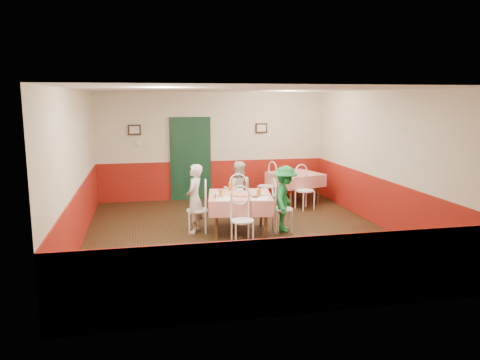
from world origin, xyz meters
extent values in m
plane|color=black|center=(0.00, 0.00, 0.00)|extent=(7.00, 7.00, 0.00)
plane|color=white|center=(0.00, 0.00, 2.80)|extent=(7.00, 7.00, 0.00)
cube|color=beige|center=(0.00, 3.50, 1.40)|extent=(6.00, 0.10, 2.80)
cube|color=beige|center=(0.00, -3.50, 1.40)|extent=(6.00, 0.10, 2.80)
cube|color=beige|center=(-3.00, 0.00, 1.40)|extent=(0.10, 7.00, 2.80)
cube|color=beige|center=(3.00, 0.00, 1.40)|extent=(0.10, 7.00, 2.80)
cube|color=maroon|center=(0.00, 3.48, 0.50)|extent=(6.00, 0.03, 1.00)
cube|color=maroon|center=(0.00, -3.48, 0.50)|extent=(6.00, 0.03, 1.00)
cube|color=maroon|center=(-2.98, 0.00, 0.50)|extent=(0.03, 7.00, 1.00)
cube|color=maroon|center=(2.98, 0.00, 0.50)|extent=(0.03, 7.00, 1.00)
cube|color=black|center=(-0.60, 3.45, 1.05)|extent=(0.96, 0.06, 2.10)
cube|color=black|center=(-2.00, 3.45, 1.85)|extent=(0.32, 0.03, 0.26)
cube|color=black|center=(1.30, 3.45, 1.85)|extent=(0.32, 0.03, 0.26)
cube|color=white|center=(-1.90, 3.45, 1.50)|extent=(0.10, 0.03, 0.10)
cube|color=red|center=(0.04, 0.22, 0.38)|extent=(1.40, 1.40, 0.77)
cube|color=red|center=(1.96, 2.54, 0.38)|extent=(1.40, 1.40, 0.77)
cylinder|color=#B74723|center=(0.05, 0.14, 0.77)|extent=(0.48, 0.48, 0.03)
cylinder|color=white|center=(-0.38, 0.28, 0.77)|extent=(0.29, 0.29, 0.01)
cylinder|color=white|center=(0.48, 0.16, 0.77)|extent=(0.29, 0.29, 0.01)
cylinder|color=white|center=(0.12, 0.64, 0.77)|extent=(0.29, 0.29, 0.01)
cylinder|color=#BF7219|center=(-0.37, 0.05, 0.83)|extent=(0.09, 0.09, 0.14)
cylinder|color=#BF7219|center=(0.36, -0.04, 0.83)|extent=(0.09, 0.09, 0.15)
cylinder|color=#BF7219|center=(-0.07, 0.66, 0.84)|extent=(0.10, 0.10, 0.16)
cylinder|color=#381C0A|center=(0.21, 0.59, 0.87)|extent=(0.07, 0.07, 0.22)
cylinder|color=silver|center=(-0.47, -0.16, 0.81)|extent=(0.04, 0.04, 0.09)
cylinder|color=silver|center=(-0.38, -0.17, 0.81)|extent=(0.04, 0.04, 0.09)
cylinder|color=#B23319|center=(-0.50, -0.05, 0.81)|extent=(0.04, 0.04, 0.09)
cube|color=white|center=(-0.35, -0.11, 0.76)|extent=(0.31, 0.41, 0.00)
cube|color=white|center=(0.33, -0.23, 0.76)|extent=(0.42, 0.48, 0.00)
cube|color=black|center=(0.26, -0.12, 0.77)|extent=(0.12, 0.11, 0.02)
imported|color=gray|center=(-0.85, 0.36, 0.68)|extent=(0.50, 0.59, 1.37)
imported|color=gray|center=(0.18, 1.11, 0.65)|extent=(0.72, 0.61, 1.30)
imported|color=gray|center=(0.93, 0.08, 0.66)|extent=(0.80, 0.98, 1.32)
camera|label=1|loc=(-1.82, -8.64, 2.65)|focal=35.00mm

